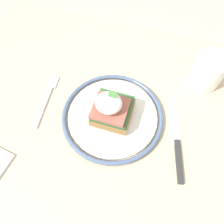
# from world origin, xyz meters

# --- Properties ---
(ground_plane) EXTENTS (6.00, 6.00, 0.00)m
(ground_plane) POSITION_xyz_m (0.00, 0.00, 0.00)
(ground_plane) COLOR #B2ADA3
(dining_table) EXTENTS (0.84, 0.64, 0.75)m
(dining_table) POSITION_xyz_m (0.00, 0.00, 0.60)
(dining_table) COLOR #C6B28E
(dining_table) RESTS_ON ground_plane
(plate) EXTENTS (0.23, 0.23, 0.02)m
(plate) POSITION_xyz_m (0.01, -0.00, 0.76)
(plate) COLOR silver
(plate) RESTS_ON dining_table
(sandwich) EXTENTS (0.08, 0.08, 0.09)m
(sandwich) POSITION_xyz_m (0.01, -0.01, 0.80)
(sandwich) COLOR #9E703D
(sandwich) RESTS_ON plate
(fork) EXTENTS (0.03, 0.15, 0.00)m
(fork) POSITION_xyz_m (-0.16, 0.00, 0.75)
(fork) COLOR silver
(fork) RESTS_ON dining_table
(knife) EXTENTS (0.06, 0.21, 0.01)m
(knife) POSITION_xyz_m (0.17, -0.02, 0.76)
(knife) COLOR #2D2D2D
(knife) RESTS_ON dining_table
(cup) EXTENTS (0.08, 0.08, 0.08)m
(cup) POSITION_xyz_m (0.20, 0.17, 0.80)
(cup) COLOR white
(cup) RESTS_ON dining_table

